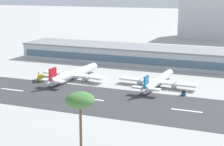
% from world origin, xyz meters
% --- Properties ---
extents(ground_plane, '(1400.00, 1400.00, 0.00)m').
position_xyz_m(ground_plane, '(0.00, 0.00, 0.00)').
color(ground_plane, '#A8A8A3').
extents(runway_strip, '(800.00, 37.91, 0.08)m').
position_xyz_m(runway_strip, '(0.00, 1.72, 0.04)').
color(runway_strip, '#38383A').
rests_on(runway_strip, ground_plane).
extents(runway_centreline_dash_3, '(12.00, 1.20, 0.01)m').
position_xyz_m(runway_centreline_dash_3, '(-40.49, 1.72, 0.09)').
color(runway_centreline_dash_3, white).
rests_on(runway_centreline_dash_3, runway_strip).
extents(runway_centreline_dash_4, '(12.00, 1.20, 0.01)m').
position_xyz_m(runway_centreline_dash_4, '(-0.92, 1.72, 0.09)').
color(runway_centreline_dash_4, white).
rests_on(runway_centreline_dash_4, runway_strip).
extents(runway_centreline_dash_5, '(12.00, 1.20, 0.01)m').
position_xyz_m(runway_centreline_dash_5, '(39.30, 1.72, 0.09)').
color(runway_centreline_dash_5, white).
rests_on(runway_centreline_dash_5, runway_strip).
extents(terminal_building, '(164.12, 27.97, 10.15)m').
position_xyz_m(terminal_building, '(-0.32, 83.79, 5.08)').
color(terminal_building, '#B7BABC').
rests_on(terminal_building, ground_plane).
extents(airliner_red_tail_gate_0, '(35.00, 45.32, 9.46)m').
position_xyz_m(airliner_red_tail_gate_0, '(-23.42, 28.33, 3.02)').
color(airliner_red_tail_gate_0, white).
rests_on(airliner_red_tail_gate_0, ground_plane).
extents(airliner_blue_tail_gate_1, '(37.51, 41.94, 8.75)m').
position_xyz_m(airliner_blue_tail_gate_1, '(19.72, 31.13, 2.78)').
color(airliner_blue_tail_gate_1, silver).
rests_on(airliner_blue_tail_gate_1, ground_plane).
extents(service_fuel_truck_0, '(7.27, 8.31, 3.95)m').
position_xyz_m(service_fuel_truck_0, '(-38.12, 21.89, 2.03)').
color(service_fuel_truck_0, gold).
rests_on(service_fuel_truck_0, ground_plane).
extents(service_baggage_tug_1, '(2.48, 3.48, 2.20)m').
position_xyz_m(service_baggage_tug_1, '(33.95, 22.30, 1.05)').
color(service_baggage_tug_1, '#23569E').
rests_on(service_baggage_tug_1, ground_plane).
extents(palm_tree_0, '(8.07, 8.07, 17.81)m').
position_xyz_m(palm_tree_0, '(18.82, -46.64, 15.34)').
color(palm_tree_0, brown).
rests_on(palm_tree_0, ground_plane).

